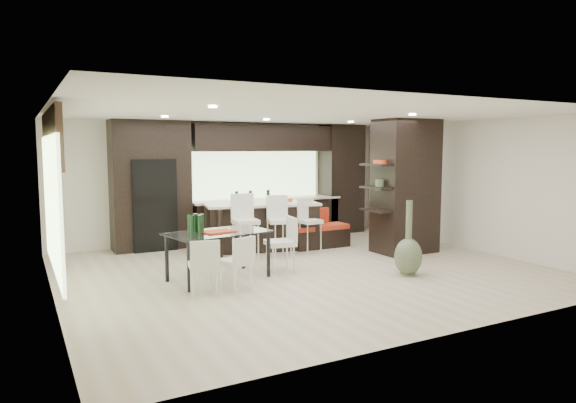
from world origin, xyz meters
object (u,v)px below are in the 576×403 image
kitchen_island (262,226)px  stool_mid (279,232)px  floor_vase (409,238)px  chair_end (280,247)px  stool_left (246,233)px  dining_table (219,256)px  chair_far (204,269)px  stool_right (310,231)px  chair_near (236,265)px  bench (320,236)px

kitchen_island → stool_mid: bearing=-77.9°
stool_mid → floor_vase: 2.68m
chair_end → stool_mid: bearing=-17.0°
stool_left → chair_end: (0.15, -1.14, -0.07)m
dining_table → chair_far: dining_table is taller
stool_mid → floor_vase: size_ratio=0.76×
stool_right → dining_table: 2.68m
stool_left → dining_table: 1.50m
kitchen_island → chair_end: size_ratio=2.71×
chair_far → dining_table: bearing=66.7°
kitchen_island → stool_left: (-0.72, -0.83, 0.02)m
stool_mid → chair_near: 2.54m
bench → chair_near: (-2.86, -2.27, 0.14)m
stool_right → dining_table: stool_right is taller
floor_vase → chair_end: 2.17m
bench → floor_vase: floor_vase is taller
stool_right → chair_far: stool_right is taller
stool_mid → chair_far: stool_mid is taller
kitchen_island → chair_end: (-0.57, -1.97, -0.06)m
stool_right → bench: stool_right is taller
stool_left → stool_right: 1.45m
stool_left → bench: stool_left is taller
kitchen_island → stool_right: 1.08m
bench → dining_table: dining_table is taller
chair_end → chair_far: bearing=123.8°
kitchen_island → stool_mid: (0.00, -0.82, -0.01)m
floor_vase → chair_far: bearing=171.6°
stool_mid → dining_table: 2.05m
floor_vase → chair_far: floor_vase is taller
stool_right → dining_table: (-2.42, -1.17, -0.05)m
dining_table → chair_end: 1.12m
stool_right → chair_end: bearing=-144.0°
stool_left → chair_far: (-1.47, -1.88, -0.12)m
floor_vase → chair_end: bearing=144.9°
stool_mid → floor_vase: bearing=-48.4°
bench → chair_end: chair_end is taller
stool_mid → chair_near: stool_mid is taller
bench → chair_far: bearing=-146.0°
stool_left → floor_vase: size_ratio=0.80×
dining_table → stool_mid: bearing=23.7°
stool_mid → stool_right: size_ratio=1.09×
stool_left → chair_near: bearing=-111.3°
kitchen_island → floor_vase: bearing=-57.4°
chair_near → dining_table: bearing=71.8°
kitchen_island → chair_end: bearing=-94.1°
kitchen_island → stool_left: stool_left is taller
kitchen_island → dining_table: bearing=-118.6°
chair_near → chair_end: chair_end is taller
stool_left → bench: size_ratio=0.80×
chair_near → stool_left: bearing=44.5°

